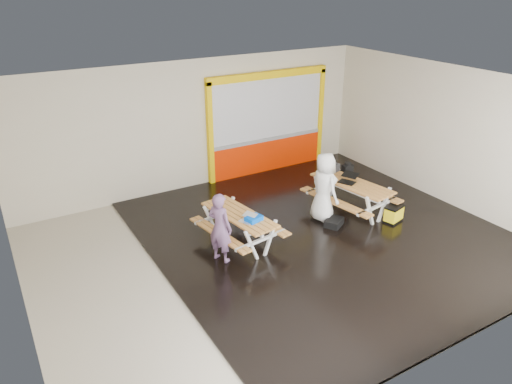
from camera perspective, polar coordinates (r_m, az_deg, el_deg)
room at (r=9.82m, az=2.68°, el=2.12°), size 10.02×8.02×3.52m
deck at (r=11.24m, az=7.87°, el=-4.82°), size 7.50×7.98×0.05m
kiosk at (r=14.17m, az=1.42°, el=7.88°), size 3.88×0.16×3.00m
picnic_table_left at (r=10.43m, az=-2.00°, el=-3.46°), size 1.59×2.11×0.77m
picnic_table_right at (r=12.03m, az=11.17°, el=0.25°), size 1.75×2.30×0.84m
person_left at (r=9.75m, az=-4.27°, el=-4.21°), size 0.56×0.65×1.49m
person_right at (r=11.47m, az=8.07°, el=0.55°), size 0.54×0.83×1.69m
laptop_left at (r=10.03m, az=-0.99°, el=-3.21°), size 0.41×0.39×0.14m
laptop_right at (r=11.96m, az=10.82°, el=1.46°), size 0.56×0.53×0.18m
blue_pouch at (r=10.04m, az=-0.25°, el=-3.16°), size 0.39×0.32×0.10m
toolbox at (r=12.46m, az=8.88°, el=2.77°), size 0.49×0.34×0.26m
backpack at (r=12.84m, az=10.73°, el=2.48°), size 0.28×0.18×0.46m
dark_case at (r=11.51m, az=9.20°, el=-3.55°), size 0.56×0.52×0.17m
fluke_bag at (r=11.96m, az=15.95°, el=-2.51°), size 0.53×0.42×0.40m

